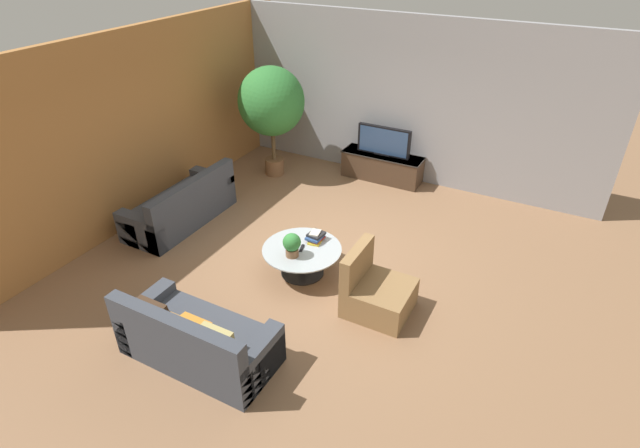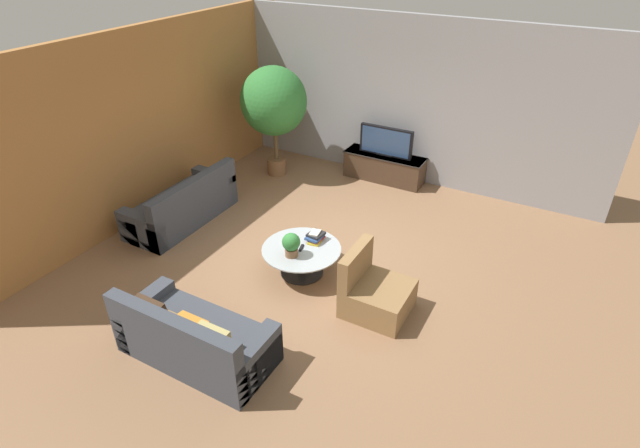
{
  "view_description": "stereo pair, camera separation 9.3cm",
  "coord_description": "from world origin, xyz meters",
  "px_view_note": "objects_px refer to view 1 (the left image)",
  "views": [
    {
      "loc": [
        2.9,
        -5.36,
        4.35
      ],
      "look_at": [
        -0.02,
        0.09,
        0.55
      ],
      "focal_mm": 28.0,
      "sensor_mm": 36.0,
      "label": 1
    },
    {
      "loc": [
        2.98,
        -5.31,
        4.35
      ],
      "look_at": [
        -0.02,
        0.09,
        0.55
      ],
      "focal_mm": 28.0,
      "sensor_mm": 36.0,
      "label": 2
    }
  ],
  "objects_px": {
    "media_console": "(382,166)",
    "television": "(384,141)",
    "coffee_table": "(302,256)",
    "couch_by_wall": "(182,207)",
    "armchair_wicker": "(375,292)",
    "potted_palm_tall": "(271,103)",
    "potted_plant_tabletop": "(292,244)",
    "couch_near_entry": "(196,340)"
  },
  "relations": [
    {
      "from": "couch_near_entry",
      "to": "armchair_wicker",
      "type": "height_order",
      "value": "armchair_wicker"
    },
    {
      "from": "media_console",
      "to": "coffee_table",
      "type": "bearing_deg",
      "value": -87.5
    },
    {
      "from": "media_console",
      "to": "armchair_wicker",
      "type": "height_order",
      "value": "armchair_wicker"
    },
    {
      "from": "couch_by_wall",
      "to": "television",
      "type": "bearing_deg",
      "value": 143.11
    },
    {
      "from": "media_console",
      "to": "potted_palm_tall",
      "type": "xyz_separation_m",
      "value": [
        -1.96,
        -0.78,
        1.17
      ]
    },
    {
      "from": "television",
      "to": "couch_by_wall",
      "type": "relative_size",
      "value": 0.53
    },
    {
      "from": "couch_by_wall",
      "to": "armchair_wicker",
      "type": "height_order",
      "value": "armchair_wicker"
    },
    {
      "from": "media_console",
      "to": "television",
      "type": "xyz_separation_m",
      "value": [
        -0.0,
        -0.0,
        0.52
      ]
    },
    {
      "from": "television",
      "to": "couch_by_wall",
      "type": "distance_m",
      "value": 3.87
    },
    {
      "from": "television",
      "to": "coffee_table",
      "type": "height_order",
      "value": "television"
    },
    {
      "from": "potted_plant_tabletop",
      "to": "couch_by_wall",
      "type": "bearing_deg",
      "value": 168.53
    },
    {
      "from": "armchair_wicker",
      "to": "potted_plant_tabletop",
      "type": "distance_m",
      "value": 1.29
    },
    {
      "from": "couch_near_entry",
      "to": "potted_plant_tabletop",
      "type": "distance_m",
      "value": 1.82
    },
    {
      "from": "media_console",
      "to": "television",
      "type": "bearing_deg",
      "value": -90.0
    },
    {
      "from": "armchair_wicker",
      "to": "potted_palm_tall",
      "type": "bearing_deg",
      "value": 49.9
    },
    {
      "from": "coffee_table",
      "to": "potted_plant_tabletop",
      "type": "bearing_deg",
      "value": -98.21
    },
    {
      "from": "couch_by_wall",
      "to": "potted_palm_tall",
      "type": "xyz_separation_m",
      "value": [
        0.34,
        2.29,
        1.15
      ]
    },
    {
      "from": "media_console",
      "to": "couch_by_wall",
      "type": "xyz_separation_m",
      "value": [
        -2.3,
        -3.07,
        0.02
      ]
    },
    {
      "from": "armchair_wicker",
      "to": "potted_palm_tall",
      "type": "relative_size",
      "value": 0.41
    },
    {
      "from": "media_console",
      "to": "potted_palm_tall",
      "type": "height_order",
      "value": "potted_palm_tall"
    },
    {
      "from": "couch_by_wall",
      "to": "couch_near_entry",
      "type": "height_order",
      "value": "same"
    },
    {
      "from": "media_console",
      "to": "potted_plant_tabletop",
      "type": "distance_m",
      "value": 3.58
    },
    {
      "from": "armchair_wicker",
      "to": "television",
      "type": "bearing_deg",
      "value": 20.82
    },
    {
      "from": "coffee_table",
      "to": "armchair_wicker",
      "type": "bearing_deg",
      "value": -10.61
    },
    {
      "from": "coffee_table",
      "to": "couch_near_entry",
      "type": "height_order",
      "value": "couch_near_entry"
    },
    {
      "from": "television",
      "to": "couch_by_wall",
      "type": "xyz_separation_m",
      "value": [
        -2.3,
        -3.07,
        -0.5
      ]
    },
    {
      "from": "media_console",
      "to": "couch_by_wall",
      "type": "bearing_deg",
      "value": -126.88
    },
    {
      "from": "media_console",
      "to": "couch_near_entry",
      "type": "distance_m",
      "value": 5.34
    },
    {
      "from": "couch_by_wall",
      "to": "media_console",
      "type": "bearing_deg",
      "value": 143.12
    },
    {
      "from": "coffee_table",
      "to": "couch_near_entry",
      "type": "distance_m",
      "value": 2.0
    },
    {
      "from": "media_console",
      "to": "armchair_wicker",
      "type": "relative_size",
      "value": 1.81
    },
    {
      "from": "potted_palm_tall",
      "to": "coffee_table",
      "type": "bearing_deg",
      "value": -50.65
    },
    {
      "from": "couch_by_wall",
      "to": "armchair_wicker",
      "type": "relative_size",
      "value": 2.25
    },
    {
      "from": "coffee_table",
      "to": "couch_by_wall",
      "type": "height_order",
      "value": "couch_by_wall"
    },
    {
      "from": "couch_by_wall",
      "to": "potted_plant_tabletop",
      "type": "height_order",
      "value": "couch_by_wall"
    },
    {
      "from": "television",
      "to": "potted_plant_tabletop",
      "type": "bearing_deg",
      "value": -88.13
    },
    {
      "from": "coffee_table",
      "to": "potted_plant_tabletop",
      "type": "distance_m",
      "value": 0.38
    },
    {
      "from": "coffee_table",
      "to": "armchair_wicker",
      "type": "distance_m",
      "value": 1.24
    },
    {
      "from": "media_console",
      "to": "television",
      "type": "relative_size",
      "value": 1.51
    },
    {
      "from": "couch_near_entry",
      "to": "potted_palm_tall",
      "type": "height_order",
      "value": "potted_palm_tall"
    },
    {
      "from": "coffee_table",
      "to": "potted_palm_tall",
      "type": "relative_size",
      "value": 0.53
    },
    {
      "from": "couch_near_entry",
      "to": "potted_plant_tabletop",
      "type": "bearing_deg",
      "value": -96.45
    }
  ]
}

